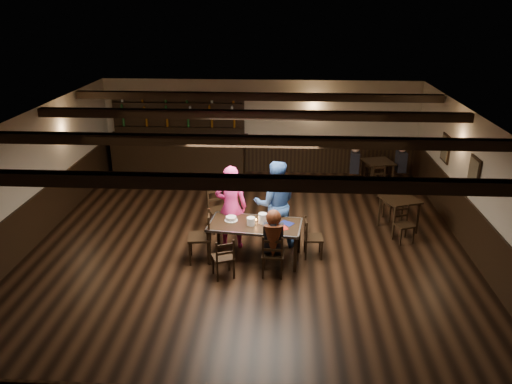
# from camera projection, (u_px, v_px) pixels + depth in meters

# --- Properties ---
(ground) EXTENTS (10.00, 10.00, 0.00)m
(ground) POSITION_uv_depth(u_px,v_px,m) (248.00, 250.00, 10.24)
(ground) COLOR black
(ground) RESTS_ON ground
(room_shell) EXTENTS (9.02, 10.02, 2.71)m
(room_shell) POSITION_uv_depth(u_px,v_px,m) (248.00, 169.00, 9.64)
(room_shell) COLOR #B9AF99
(room_shell) RESTS_ON ground
(dining_table) EXTENTS (1.87, 1.09, 0.75)m
(dining_table) POSITION_uv_depth(u_px,v_px,m) (255.00, 227.00, 9.69)
(dining_table) COLOR black
(dining_table) RESTS_ON ground
(chair_near_left) EXTENTS (0.48, 0.47, 0.79)m
(chair_near_left) POSITION_uv_depth(u_px,v_px,m) (224.00, 256.00, 9.07)
(chair_near_left) COLOR black
(chair_near_left) RESTS_ON ground
(chair_near_right) EXTENTS (0.42, 0.40, 0.86)m
(chair_near_right) POSITION_uv_depth(u_px,v_px,m) (273.00, 253.00, 9.10)
(chair_near_right) COLOR black
(chair_near_right) RESTS_ON ground
(chair_end_left) EXTENTS (0.51, 0.53, 1.01)m
(chair_end_left) POSITION_uv_depth(u_px,v_px,m) (204.00, 233.00, 9.66)
(chair_end_left) COLOR black
(chair_end_left) RESTS_ON ground
(chair_end_right) EXTENTS (0.38, 0.39, 0.82)m
(chair_end_right) POSITION_uv_depth(u_px,v_px,m) (310.00, 235.00, 9.84)
(chair_end_right) COLOR black
(chair_end_right) RESTS_ON ground
(chair_far_pushed) EXTENTS (0.59, 0.58, 0.95)m
(chair_far_pushed) POSITION_uv_depth(u_px,v_px,m) (218.00, 205.00, 11.01)
(chair_far_pushed) COLOR black
(chair_far_pushed) RESTS_ON ground
(woman_pink) EXTENTS (0.65, 0.43, 1.76)m
(woman_pink) POSITION_uv_depth(u_px,v_px,m) (231.00, 207.00, 10.11)
(woman_pink) COLOR #FF329B
(woman_pink) RESTS_ON ground
(man_blue) EXTENTS (0.96, 0.79, 1.83)m
(man_blue) POSITION_uv_depth(u_px,v_px,m) (275.00, 204.00, 10.17)
(man_blue) COLOR #264F81
(man_blue) RESTS_ON ground
(seated_person) EXTENTS (0.37, 0.55, 0.89)m
(seated_person) POSITION_uv_depth(u_px,v_px,m) (273.00, 233.00, 9.02)
(seated_person) COLOR black
(seated_person) RESTS_ON ground
(cake) EXTENTS (0.26, 0.26, 0.08)m
(cake) POSITION_uv_depth(u_px,v_px,m) (231.00, 219.00, 9.79)
(cake) COLOR white
(cake) RESTS_ON dining_table
(plate_stack_a) EXTENTS (0.16, 0.16, 0.15)m
(plate_stack_a) POSITION_uv_depth(u_px,v_px,m) (251.00, 221.00, 9.59)
(plate_stack_a) COLOR white
(plate_stack_a) RESTS_ON dining_table
(plate_stack_b) EXTENTS (0.17, 0.17, 0.20)m
(plate_stack_b) POSITION_uv_depth(u_px,v_px,m) (263.00, 218.00, 9.67)
(plate_stack_b) COLOR white
(plate_stack_b) RESTS_ON dining_table
(tea_light) EXTENTS (0.05, 0.05, 0.06)m
(tea_light) POSITION_uv_depth(u_px,v_px,m) (256.00, 220.00, 9.76)
(tea_light) COLOR #A5A8AD
(tea_light) RESTS_ON dining_table
(salt_shaker) EXTENTS (0.04, 0.04, 0.10)m
(salt_shaker) POSITION_uv_depth(u_px,v_px,m) (275.00, 225.00, 9.51)
(salt_shaker) COLOR silver
(salt_shaker) RESTS_ON dining_table
(pepper_shaker) EXTENTS (0.04, 0.04, 0.09)m
(pepper_shaker) POSITION_uv_depth(u_px,v_px,m) (274.00, 224.00, 9.55)
(pepper_shaker) COLOR #A5A8AD
(pepper_shaker) RESTS_ON dining_table
(drink_glass) EXTENTS (0.06, 0.06, 0.10)m
(drink_glass) POSITION_uv_depth(u_px,v_px,m) (270.00, 220.00, 9.71)
(drink_glass) COLOR silver
(drink_glass) RESTS_ON dining_table
(menu_red) EXTENTS (0.39, 0.34, 0.00)m
(menu_red) POSITION_uv_depth(u_px,v_px,m) (279.00, 228.00, 9.47)
(menu_red) COLOR maroon
(menu_red) RESTS_ON dining_table
(menu_blue) EXTENTS (0.32, 0.30, 0.00)m
(menu_blue) POSITION_uv_depth(u_px,v_px,m) (287.00, 223.00, 9.69)
(menu_blue) COLOR #0F154C
(menu_blue) RESTS_ON dining_table
(bar_counter) EXTENTS (4.00, 0.70, 2.20)m
(bar_counter) POSITION_uv_depth(u_px,v_px,m) (179.00, 149.00, 14.48)
(bar_counter) COLOR black
(bar_counter) RESTS_ON ground
(back_table_a) EXTENTS (0.92, 0.92, 0.75)m
(back_table_a) POSITION_uv_depth(u_px,v_px,m) (400.00, 203.00, 10.92)
(back_table_a) COLOR black
(back_table_a) RESTS_ON ground
(back_table_b) EXTENTS (0.89, 0.89, 0.75)m
(back_table_b) POSITION_uv_depth(u_px,v_px,m) (378.00, 165.00, 13.39)
(back_table_b) COLOR black
(back_table_b) RESTS_ON ground
(bg_patron_left) EXTENTS (0.27, 0.41, 0.80)m
(bg_patron_left) POSITION_uv_depth(u_px,v_px,m) (355.00, 158.00, 13.25)
(bg_patron_left) COLOR black
(bg_patron_left) RESTS_ON ground
(bg_patron_right) EXTENTS (0.25, 0.39, 0.77)m
(bg_patron_right) POSITION_uv_depth(u_px,v_px,m) (401.00, 157.00, 13.33)
(bg_patron_right) COLOR black
(bg_patron_right) RESTS_ON ground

